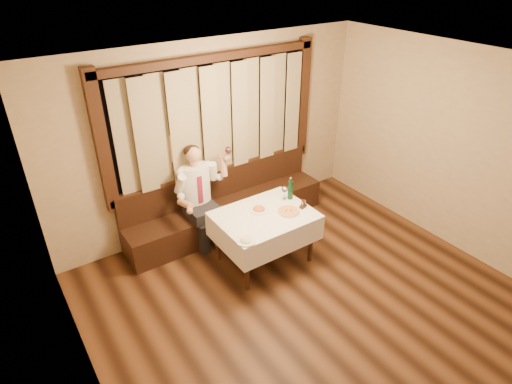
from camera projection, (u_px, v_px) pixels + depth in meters
room at (303, 188)px, 4.74m from camera, size 5.01×6.01×2.81m
banquette at (226, 209)px, 6.59m from camera, size 3.20×0.61×0.94m
dining_table at (264, 221)px, 5.68m from camera, size 1.27×0.97×0.76m
pizza at (288, 211)px, 5.67m from camera, size 0.30×0.30×0.03m
pasta_red at (259, 208)px, 5.70m from camera, size 0.27×0.27×0.09m
pasta_cream at (246, 239)px, 5.10m from camera, size 0.24×0.24×0.08m
green_bottle at (290, 190)px, 5.92m from camera, size 0.07×0.07×0.33m
table_wine_glass at (284, 190)px, 5.89m from camera, size 0.08×0.08×0.20m
cruet_caddy at (303, 205)px, 5.76m from camera, size 0.12×0.08×0.12m
seated_man at (199, 189)px, 6.02m from camera, size 0.83×0.62×1.48m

